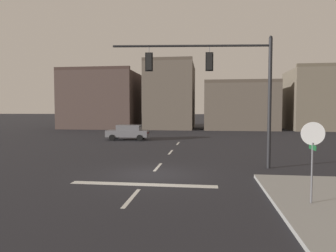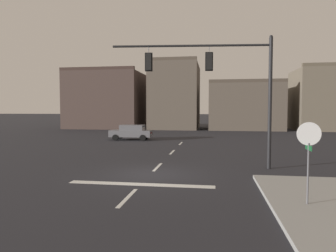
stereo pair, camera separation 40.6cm
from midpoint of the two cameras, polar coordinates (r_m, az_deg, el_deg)
name	(u,v)px [view 2 (the right image)]	position (r m, az deg, el deg)	size (l,w,h in m)	color
ground_plane	(150,175)	(15.24, -2.60, -9.14)	(400.00, 400.00, 0.00)	#232328
stop_bar_paint	(141,184)	(13.33, -4.30, -10.91)	(6.40, 0.50, 0.01)	silver
lane_centreline	(158,167)	(17.16, -1.28, -7.73)	(0.16, 26.40, 0.01)	silver
signal_mast_near_side	(224,78)	(16.92, 11.17, 8.94)	(8.63, 1.01, 7.22)	black
stop_sign	(309,143)	(10.89, 25.98, -2.94)	(0.76, 0.64, 2.83)	#56565B
car_lot_nearside	(131,132)	(32.35, -6.57, -1.11)	(4.50, 2.02, 1.61)	slate
building_row	(234,101)	(51.13, 12.49, 4.54)	(59.37, 10.85, 11.32)	#473833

